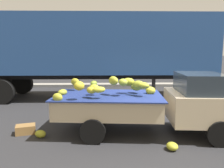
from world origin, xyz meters
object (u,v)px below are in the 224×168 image
fallen_banana_bunch_near_tailgate (40,134)px  produce_crate (26,129)px  semi_trailer (85,46)px  fallen_banana_bunch_by_wheel (172,146)px  pickup_truck (183,103)px

fallen_banana_bunch_near_tailgate → produce_crate: bearing=147.5°
semi_trailer → fallen_banana_bunch_by_wheel: semi_trailer is taller
fallen_banana_bunch_near_tailgate → produce_crate: 0.59m
semi_trailer → fallen_banana_bunch_near_tailgate: (-0.78, -5.10, -2.44)m
semi_trailer → produce_crate: 5.51m
fallen_banana_bunch_by_wheel → semi_trailer: bearing=112.8°
produce_crate → semi_trailer: bearing=75.0°
pickup_truck → fallen_banana_bunch_near_tailgate: bearing=-172.6°
pickup_truck → fallen_banana_bunch_near_tailgate: size_ratio=17.70×
fallen_banana_bunch_near_tailgate → fallen_banana_bunch_by_wheel: bearing=-14.7°
pickup_truck → fallen_banana_bunch_by_wheel: bearing=-114.1°
pickup_truck → fallen_banana_bunch_near_tailgate: pickup_truck is taller
pickup_truck → produce_crate: 4.44m
pickup_truck → produce_crate: pickup_truck is taller
fallen_banana_bunch_near_tailgate → fallen_banana_bunch_by_wheel: size_ratio=0.96×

